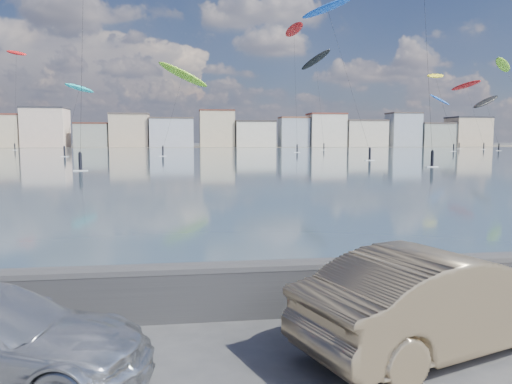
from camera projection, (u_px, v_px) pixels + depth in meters
The scene contains 16 objects.
bay_water at pixel (189, 155), 96.64m from camera, with size 500.00×177.00×0.00m, color #364D5E.
far_shore_strip at pixel (188, 146), 203.51m from camera, with size 500.00×60.00×0.00m, color #4C473D.
seawall at pixel (212, 288), 9.12m from camera, with size 400.00×0.36×1.08m.
far_buildings at pixel (191, 131), 189.25m from camera, with size 240.79×13.26×14.60m.
car_champagne at pixel (442, 299), 7.80m from camera, with size 1.70×4.86×1.60m, color tan.
kitesurfer_0 at pixel (79, 89), 96.97m from camera, with size 5.78×13.10×13.99m.
kitesurfer_1 at pixel (316, 61), 145.66m from camera, with size 9.55×10.93×29.79m.
kitesurfer_3 at pixel (16, 54), 144.63m from camera, with size 8.34×11.60×29.66m.
kitesurfer_4 at pixel (486, 102), 144.30m from camera, with size 9.62×15.16×16.52m.
kitesurfer_5 at pixel (503, 66), 125.78m from camera, with size 8.24×18.82×23.91m.
kitesurfer_7 at pixel (436, 77), 132.92m from camera, with size 7.75×11.57×21.22m.
kitesurfer_8 at pixel (294, 31), 127.07m from camera, with size 4.91×18.59×32.68m.
kitesurfer_9 at pixel (440, 101), 170.46m from camera, with size 7.00×18.87×18.78m.
kitesurfer_11 at pixel (328, 9), 84.66m from camera, with size 9.17×17.52×27.13m.
kitesurfer_13 at pixel (183, 75), 101.81m from camera, with size 10.81×12.70×19.57m.
kitesurfer_17 at pixel (466, 86), 154.94m from camera, with size 7.39×13.28×21.61m.
Camera 1 is at (-0.41, -6.21, 3.31)m, focal length 35.00 mm.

